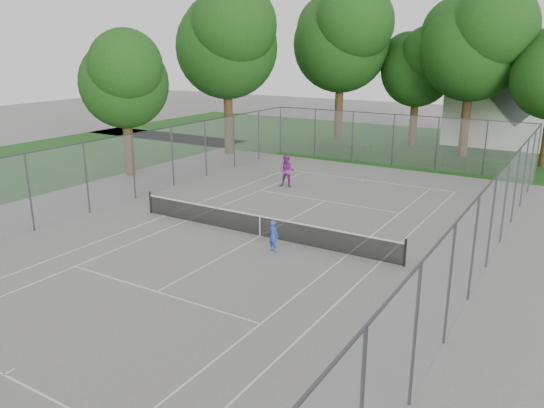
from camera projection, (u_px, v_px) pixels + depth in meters
The scene contains 16 objects.
ground at pixel (260, 236), 22.95m from camera, with size 120.00×120.00×0.00m, color slate.
grass_far at pixel (428, 145), 44.24m from camera, with size 60.00×20.00×0.00m, color #164012.
court_markings at pixel (260, 236), 22.95m from camera, with size 11.03×23.83×0.01m.
tennis_net at pixel (260, 225), 22.81m from camera, with size 12.87×0.10×1.10m.
perimeter_fence at pixel (260, 196), 22.44m from camera, with size 18.08×34.08×3.52m.
tree_far_left at pixel (342, 36), 42.37m from camera, with size 8.85×8.08×12.72m.
tree_far_midleft at pixel (419, 64), 42.13m from camera, with size 6.65×6.07×9.56m.
tree_far_midright at pixel (475, 41), 37.53m from camera, with size 8.40×7.67×12.07m.
tree_side_back at pixel (227, 39), 38.47m from camera, with size 8.57×7.82×12.31m.
tree_side_front at pixel (124, 76), 32.20m from camera, with size 6.25×5.70×8.98m.
hedge_left at pixel (346, 149), 40.08m from camera, with size 3.64×1.09×0.91m, color #1B4014.
hedge_mid at pixel (420, 156), 37.46m from camera, with size 3.07×0.88×0.96m, color #1B4014.
hedge_right at pixel (491, 167), 34.41m from camera, with size 2.81×1.03×0.84m, color #1B4014.
house at pixel (499, 98), 43.95m from camera, with size 7.60×5.89×9.46m.
girl_player at pixel (273, 236), 21.08m from camera, with size 0.47×0.31×1.30m, color #3046B4.
woman_player at pixel (287, 171), 30.80m from camera, with size 0.92×0.72×1.89m, color #822B79.
Camera 1 is at (11.70, -18.18, 7.85)m, focal length 35.00 mm.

